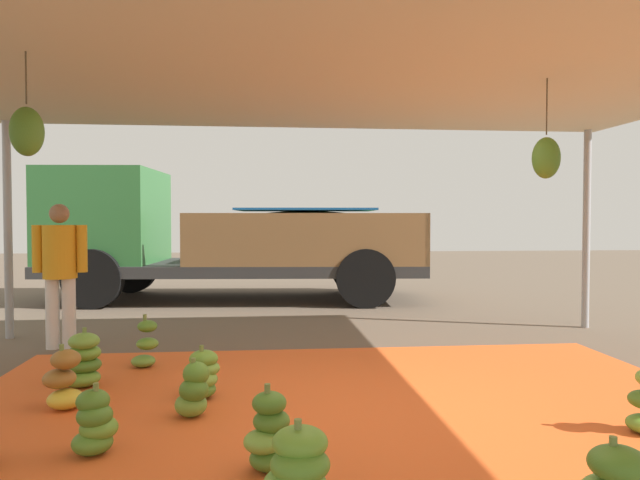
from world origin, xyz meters
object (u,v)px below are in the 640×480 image
(banana_bunch_2, at_px, (83,361))
(banana_bunch_9, at_px, (193,391))
(banana_bunch_10, at_px, (269,434))
(worker_0, at_px, (60,264))
(banana_bunch_0, at_px, (146,346))
(banana_bunch_3, at_px, (64,381))
(banana_bunch_1, at_px, (201,375))
(cargo_truck_main, at_px, (219,236))
(banana_bunch_11, at_px, (95,424))

(banana_bunch_2, xyz_separation_m, banana_bunch_9, (1.07, -0.94, -0.03))
(banana_bunch_10, xyz_separation_m, worker_0, (-2.34, 3.63, 0.75))
(banana_bunch_0, bearing_deg, banana_bunch_3, -107.04)
(banana_bunch_9, bearing_deg, banana_bunch_1, 88.51)
(banana_bunch_10, height_order, worker_0, worker_0)
(banana_bunch_2, xyz_separation_m, cargo_truck_main, (0.80, 5.83, 0.95))
(banana_bunch_10, xyz_separation_m, banana_bunch_11, (-1.09, 0.35, -0.02))
(worker_0, bearing_deg, banana_bunch_11, -69.14)
(banana_bunch_3, bearing_deg, cargo_truck_main, 83.19)
(cargo_truck_main, bearing_deg, banana_bunch_11, -92.16)
(banana_bunch_11, height_order, worker_0, worker_0)
(banana_bunch_10, bearing_deg, banana_bunch_11, 162.09)
(banana_bunch_1, height_order, worker_0, worker_0)
(cargo_truck_main, distance_m, worker_0, 4.43)
(banana_bunch_1, relative_size, banana_bunch_2, 0.83)
(banana_bunch_3, distance_m, banana_bunch_10, 2.06)
(banana_bunch_3, distance_m, cargo_truck_main, 6.58)
(banana_bunch_1, distance_m, cargo_truck_main, 6.36)
(banana_bunch_11, bearing_deg, banana_bunch_3, 117.08)
(cargo_truck_main, bearing_deg, worker_0, -110.21)
(banana_bunch_2, xyz_separation_m, banana_bunch_10, (1.61, -1.95, -0.01))
(banana_bunch_2, distance_m, worker_0, 1.97)
(banana_bunch_11, bearing_deg, banana_bunch_10, -17.91)
(banana_bunch_9, bearing_deg, banana_bunch_10, -61.48)
(banana_bunch_3, relative_size, cargo_truck_main, 0.07)
(banana_bunch_0, distance_m, worker_0, 1.72)
(banana_bunch_3, height_order, worker_0, worker_0)
(banana_bunch_1, height_order, banana_bunch_2, banana_bunch_2)
(banana_bunch_1, bearing_deg, banana_bunch_11, -115.78)
(banana_bunch_11, distance_m, cargo_truck_main, 7.50)
(banana_bunch_1, height_order, banana_bunch_3, banana_bunch_3)
(worker_0, bearing_deg, banana_bunch_10, -57.20)
(banana_bunch_9, xyz_separation_m, banana_bunch_10, (0.55, -1.01, 0.02))
(banana_bunch_9, height_order, cargo_truck_main, cargo_truck_main)
(banana_bunch_10, height_order, banana_bunch_11, banana_bunch_10)
(banana_bunch_2, height_order, banana_bunch_3, banana_bunch_2)
(banana_bunch_0, bearing_deg, worker_0, 137.92)
(banana_bunch_10, xyz_separation_m, cargo_truck_main, (-0.81, 7.78, 0.96))
(banana_bunch_0, distance_m, banana_bunch_11, 2.24)
(banana_bunch_1, distance_m, banana_bunch_2, 1.17)
(banana_bunch_9, relative_size, banana_bunch_10, 0.87)
(banana_bunch_9, bearing_deg, banana_bunch_11, -129.52)
(banana_bunch_9, height_order, banana_bunch_10, banana_bunch_10)
(worker_0, bearing_deg, banana_bunch_1, -49.72)
(banana_bunch_10, bearing_deg, banana_bunch_3, 140.29)
(banana_bunch_3, relative_size, worker_0, 0.30)
(banana_bunch_2, distance_m, banana_bunch_11, 1.68)
(banana_bunch_3, bearing_deg, banana_bunch_9, -16.43)
(banana_bunch_2, relative_size, worker_0, 0.31)
(banana_bunch_2, relative_size, banana_bunch_3, 1.04)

